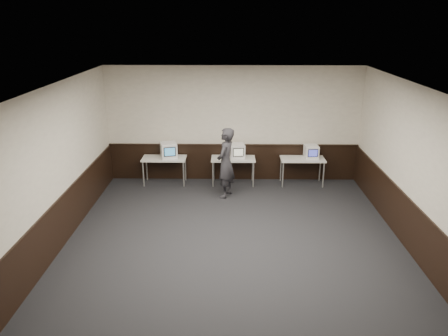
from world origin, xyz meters
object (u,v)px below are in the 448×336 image
Objects in this scene: desk_right at (302,161)px; emac_center at (237,151)px; desk_left at (164,160)px; person at (226,163)px; desk_center at (233,160)px; emac_left at (169,150)px; emac_right at (311,152)px.

desk_right is 1.81m from emac_center.
person is (1.70, -0.90, 0.23)m from desk_left.
emac_left reaches higher than desk_center.
person is (1.57, -0.90, -0.06)m from emac_left.
person is (-2.10, -0.90, 0.23)m from desk_right.
person reaches higher than emac_left.
emac_right is at bearing 131.61° from person.
emac_right is at bearing -8.12° from emac_center.
emac_left is 1.87m from emac_center.
desk_right is at bearing 0.00° from desk_left.
emac_right is 2.51m from person.
desk_left and desk_right have the same top height.
desk_left is 2.58× the size of emac_center.
desk_center is (1.90, 0.00, 0.00)m from desk_left.
emac_right is (2.02, -0.00, -0.01)m from emac_center.
desk_left is 3.80m from desk_right.
desk_left is 1.00× the size of desk_center.
emac_center is at bearing 16.79° from desk_center.
desk_left is 4.04m from emac_right.
emac_right is (2.13, 0.03, 0.25)m from desk_center.
desk_left is 2.03m from emac_center.
desk_center is 0.29m from emac_center.
emac_left is at bearing 0.31° from desk_left.
desk_right is 2.20× the size of emac_left.
person reaches higher than emac_right.
desk_center is at bearing 177.10° from emac_right.
desk_center is at bearing 0.00° from desk_left.
desk_center is 1.00× the size of desk_right.
desk_center is 2.58× the size of emac_center.
desk_center is 2.20× the size of emac_left.
desk_center is 1.79m from emac_left.
desk_left and desk_center have the same top height.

